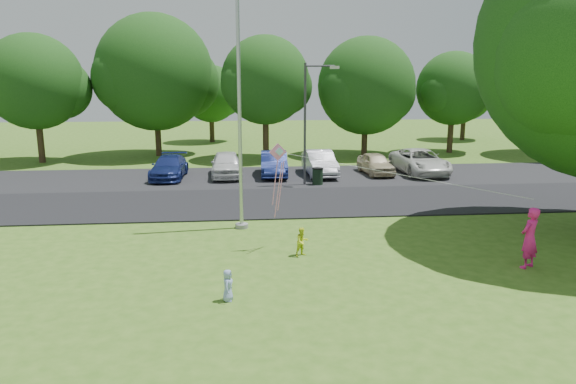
{
  "coord_description": "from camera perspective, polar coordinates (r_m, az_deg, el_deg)",
  "views": [
    {
      "loc": [
        -3.55,
        -14.21,
        5.57
      ],
      "look_at": [
        -1.79,
        4.0,
        1.6
      ],
      "focal_mm": 32.0,
      "sensor_mm": 36.0,
      "label": 1
    }
  ],
  "objects": [
    {
      "name": "woman",
      "position": [
        17.13,
        25.26,
        -4.63
      ],
      "size": [
        0.82,
        0.74,
        1.89
      ],
      "primitive_type": "imported",
      "rotation": [
        0.0,
        0.0,
        3.68
      ],
      "color": "#EB1F82",
      "rests_on": "ground"
    },
    {
      "name": "street_lamp",
      "position": [
        27.39,
        2.45,
        8.74
      ],
      "size": [
        1.81,
        0.54,
        6.49
      ],
      "rotation": [
        0.0,
        0.0,
        -0.2
      ],
      "color": "#3F3F44",
      "rests_on": "ground"
    },
    {
      "name": "tree_row",
      "position": [
        38.78,
        2.15,
        12.44
      ],
      "size": [
        64.35,
        11.94,
        10.88
      ],
      "color": "#332316",
      "rests_on": "ground"
    },
    {
      "name": "flagpole",
      "position": [
        19.26,
        -5.4,
        8.01
      ],
      "size": [
        0.5,
        0.5,
        10.0
      ],
      "color": "#B7BABF",
      "rests_on": "ground"
    },
    {
      "name": "ground",
      "position": [
        15.67,
        8.06,
        -8.7
      ],
      "size": [
        120.0,
        120.0,
        0.0
      ],
      "primitive_type": "plane",
      "color": "#3A641A",
      "rests_on": "ground"
    },
    {
      "name": "child_blue",
      "position": [
        13.5,
        -6.7,
        -10.26
      ],
      "size": [
        0.34,
        0.46,
        0.84
      ],
      "primitive_type": "imported",
      "rotation": [
        0.0,
        0.0,
        1.39
      ],
      "color": "#8DA1D8",
      "rests_on": "ground"
    },
    {
      "name": "park_road",
      "position": [
        24.12,
        3.1,
        -1.05
      ],
      "size": [
        60.0,
        6.0,
        0.06
      ],
      "primitive_type": "cube",
      "color": "black",
      "rests_on": "ground"
    },
    {
      "name": "parked_cars",
      "position": [
        30.54,
        2.48,
        3.19
      ],
      "size": [
        17.24,
        5.38,
        1.49
      ],
      "color": "navy",
      "rests_on": "ground"
    },
    {
      "name": "trash_can",
      "position": [
        27.89,
        3.32,
        1.72
      ],
      "size": [
        0.61,
        0.61,
        0.97
      ],
      "rotation": [
        0.0,
        0.0,
        0.26
      ],
      "color": "black",
      "rests_on": "ground"
    },
    {
      "name": "kite",
      "position": [
        16.82,
        -0.35,
        2.9
      ],
      "size": [
        7.69,
        2.84,
        2.56
      ],
      "rotation": [
        0.0,
        0.0,
        0.17
      ],
      "color": "pink",
      "rests_on": "ground"
    },
    {
      "name": "parking_strip",
      "position": [
        30.43,
        1.28,
        1.75
      ],
      "size": [
        42.0,
        7.0,
        0.06
      ],
      "primitive_type": "cube",
      "color": "black",
      "rests_on": "ground"
    },
    {
      "name": "child_yellow",
      "position": [
        16.7,
        1.59,
        -5.54
      ],
      "size": [
        0.57,
        0.53,
        0.94
      ],
      "primitive_type": "imported",
      "rotation": [
        0.0,
        0.0,
        0.46
      ],
      "color": "yellow",
      "rests_on": "ground"
    },
    {
      "name": "horizon_trees",
      "position": [
        48.7,
        3.54,
        10.73
      ],
      "size": [
        77.46,
        7.2,
        7.02
      ],
      "color": "#332316",
      "rests_on": "ground"
    }
  ]
}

